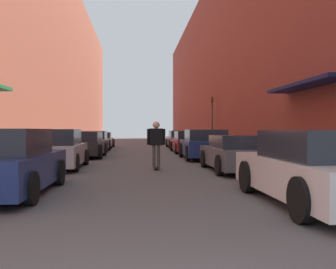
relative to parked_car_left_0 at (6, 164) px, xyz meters
name	(u,v)px	position (x,y,z in m)	size (l,w,h in m)	color
ground	(141,150)	(3.03, 17.88, -0.66)	(134.95, 134.95, 0.00)	#515154
curb_strip_left	(81,145)	(-1.93, 24.01, -0.60)	(1.80, 61.34, 0.12)	#A3A099
curb_strip_right	(197,145)	(7.99, 24.01, -0.60)	(1.80, 61.34, 0.12)	#A3A099
building_row_left	(46,58)	(-4.83, 24.01, 6.71)	(4.90, 61.34, 14.75)	brown
building_row_right	(230,65)	(10.89, 24.01, 6.41)	(4.90, 61.34, 14.16)	brown
parked_car_left_0	(6,164)	(0.00, 0.00, 0.00)	(1.85, 4.08, 1.40)	navy
parked_car_left_1	(57,150)	(-0.08, 5.41, 0.00)	(1.86, 4.04, 1.40)	#B7B7BC
parked_car_left_2	(83,145)	(0.11, 10.70, -0.03)	(2.05, 4.00, 1.29)	#232326
parked_car_left_3	(93,142)	(0.00, 15.84, -0.03)	(2.02, 4.02, 1.31)	#B7B7BC
parked_car_left_4	(100,140)	(-0.08, 21.05, -0.07)	(2.09, 4.31, 1.20)	silver
parked_car_right_0	(315,169)	(6.02, -1.58, 0.00)	(1.89, 4.40, 1.37)	silver
parked_car_right_1	(238,154)	(6.13, 4.05, -0.08)	(1.98, 4.15, 1.20)	#515459
parked_car_right_2	(205,145)	(5.93, 9.08, 0.01)	(2.08, 4.07, 1.39)	navy
parked_car_right_3	(189,142)	(5.96, 14.38, -0.04)	(2.04, 4.82, 1.30)	maroon
parked_car_right_4	(180,139)	(6.12, 20.38, -0.02)	(2.01, 4.03, 1.33)	gray
skateboarder	(156,140)	(3.44, 4.81, 0.37)	(0.64, 0.78, 1.67)	black
traffic_light	(212,116)	(8.43, 19.62, 1.76)	(0.16, 0.22, 3.75)	#2D2D2D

